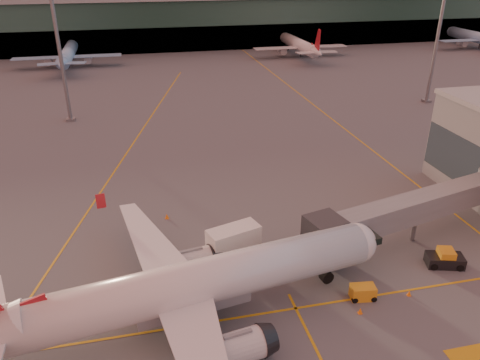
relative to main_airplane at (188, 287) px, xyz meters
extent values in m
plane|color=#4C4F54|center=(4.59, -5.45, -3.77)|extent=(600.00, 600.00, 0.00)
cube|color=gold|center=(4.59, -0.45, -3.76)|extent=(80.00, 0.25, 0.01)
cube|color=gold|center=(-5.41, 39.55, -3.76)|extent=(31.30, 115.98, 0.01)
cube|color=gold|center=(34.59, 64.55, -3.76)|extent=(0.25, 160.00, 0.01)
cube|color=#19382D|center=(4.59, 136.55, 4.23)|extent=(400.00, 18.00, 16.00)
cube|color=black|center=(4.59, 128.05, 0.23)|extent=(400.00, 1.00, 8.00)
cube|color=#2D3D47|center=(37.64, 12.55, 1.23)|extent=(0.30, 21.60, 6.00)
cylinder|color=slate|center=(-15.41, 60.55, 8.73)|extent=(0.70, 0.70, 25.00)
cube|color=slate|center=(-15.41, 60.55, -3.52)|extent=(1.60, 1.60, 0.50)
cylinder|color=slate|center=(59.59, 56.55, 8.73)|extent=(0.70, 0.70, 25.00)
cube|color=slate|center=(59.59, 56.55, -3.52)|extent=(1.60, 1.60, 0.50)
cylinder|color=silver|center=(1.30, 0.22, 0.21)|extent=(31.22, 8.98, 3.98)
sphere|color=silver|center=(16.59, 2.74, 0.21)|extent=(3.90, 3.90, 3.90)
cube|color=black|center=(17.71, 2.93, 0.71)|extent=(2.19, 2.84, 0.70)
cylinder|color=silver|center=(3.04, -5.63, -1.98)|extent=(4.52, 3.23, 2.59)
cylinder|color=black|center=(-0.51, -2.71, -2.87)|extent=(1.99, 1.67, 1.79)
cylinder|color=black|center=(-0.51, -2.71, -2.33)|extent=(0.36, 0.36, 1.09)
cylinder|color=silver|center=(1.06, 6.30, -1.98)|extent=(4.52, 3.23, 2.59)
cylinder|color=black|center=(-1.36, 2.40, -2.87)|extent=(1.99, 1.67, 1.79)
cylinder|color=black|center=(-1.36, 2.40, -2.33)|extent=(0.36, 0.36, 1.09)
cube|color=slate|center=(0.19, 0.03, -1.08)|extent=(10.21, 4.74, 1.59)
cylinder|color=black|center=(13.61, 2.25, -2.87)|extent=(1.37, 0.99, 1.25)
cube|color=slate|center=(26.16, 7.42, 0.51)|extent=(25.49, 8.78, 2.70)
cube|color=#2D3035|center=(14.23, 4.89, 0.51)|extent=(4.13, 4.13, 3.00)
cube|color=#2D3035|center=(15.73, 5.79, -2.57)|extent=(1.60, 2.40, 2.40)
cylinder|color=black|center=(15.73, 4.69, -3.37)|extent=(0.80, 0.40, 0.80)
cylinder|color=black|center=(15.73, 6.89, -3.37)|extent=(0.80, 0.40, 0.80)
cylinder|color=slate|center=(26.16, 7.42, -2.28)|extent=(0.50, 0.50, 2.98)
cube|color=red|center=(5.87, 7.81, -3.07)|extent=(3.48, 2.99, 1.39)
cube|color=silver|center=(5.60, 7.73, -0.90)|extent=(5.81, 3.78, 2.59)
cylinder|color=black|center=(4.60, 6.26, -3.35)|extent=(0.89, 0.55, 0.83)
cylinder|color=black|center=(7.78, 7.24, -3.35)|extent=(0.89, 0.55, 0.83)
cube|color=orange|center=(16.14, -0.49, -3.09)|extent=(2.41, 1.63, 1.35)
cylinder|color=black|center=(15.17, -0.93, -3.49)|extent=(0.60, 0.35, 0.56)
cylinder|color=black|center=(16.96, -1.16, -3.49)|extent=(0.60, 0.35, 0.56)
cube|color=black|center=(26.74, 2.36, -3.17)|extent=(4.07, 2.91, 1.19)
cube|color=orange|center=(26.74, 2.36, -2.37)|extent=(1.94, 2.09, 0.97)
cylinder|color=black|center=(25.26, 1.91, -3.39)|extent=(0.82, 0.53, 0.75)
cylinder|color=black|center=(27.74, 1.16, -3.39)|extent=(0.82, 0.53, 0.75)
cone|color=orange|center=(20.63, -1.14, -3.51)|extent=(0.41, 0.41, 0.52)
cube|color=orange|center=(20.63, -1.14, -3.75)|extent=(0.35, 0.35, 0.03)
cone|color=orange|center=(-0.43, 18.45, -3.46)|extent=(0.49, 0.49, 0.62)
cube|color=orange|center=(-0.43, 18.45, -3.75)|extent=(0.42, 0.42, 0.03)
cone|color=orange|center=(15.02, -2.35, -3.49)|extent=(0.44, 0.44, 0.56)
cube|color=orange|center=(15.02, -2.35, -3.75)|extent=(0.38, 0.38, 0.03)
camera|label=1|loc=(-2.84, -31.77, 25.22)|focal=35.00mm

